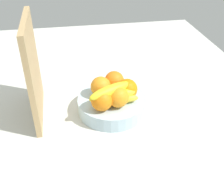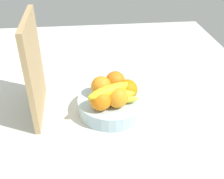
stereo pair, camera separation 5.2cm
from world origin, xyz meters
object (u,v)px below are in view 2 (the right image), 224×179
object	(u,v)px
orange_back_left	(117,97)
fruit_bowl	(112,104)
banana_bunch	(112,95)
orange_center	(101,100)
cutting_board	(34,68)
orange_front_left	(115,81)
orange_front_right	(101,86)
orange_back_right	(127,90)

from	to	relation	value
orange_back_left	fruit_bowl	bearing A→B (deg)	15.60
fruit_bowl	orange_back_left	world-z (taller)	orange_back_left
banana_bunch	orange_center	bearing A→B (deg)	116.54
orange_back_left	cutting_board	distance (cm)	30.49
orange_front_left	cutting_board	bearing A→B (deg)	95.68
orange_front_right	orange_center	xyz separation A→B (cm)	(-8.65, 0.81, 0.00)
cutting_board	orange_back_right	bearing A→B (deg)	-97.77
orange_front_left	orange_front_right	distance (cm)	6.48
orange_back_left	orange_front_left	bearing A→B (deg)	-3.21
fruit_bowl	orange_center	world-z (taller)	orange_center
orange_front_left	cutting_board	distance (cm)	30.16
orange_back_right	banana_bunch	xyz separation A→B (cm)	(-3.35, 5.96, 0.40)
orange_front_right	banana_bunch	world-z (taller)	banana_bunch
fruit_bowl	banana_bunch	world-z (taller)	banana_bunch
orange_back_right	orange_front_right	bearing A→B (deg)	70.76
orange_front_right	orange_back_right	distance (cm)	9.83
fruit_bowl	banana_bunch	size ratio (longest dim) A/B	1.36
fruit_bowl	orange_back_right	xyz separation A→B (cm)	(-0.35, -5.56, 6.51)
orange_back_left	orange_center	bearing A→B (deg)	100.26
orange_front_left	orange_back_right	bearing A→B (deg)	-150.49
fruit_bowl	cutting_board	distance (cm)	31.02
banana_bunch	fruit_bowl	bearing A→B (deg)	-6.22
orange_back_left	banana_bunch	world-z (taller)	banana_bunch
orange_center	cutting_board	bearing A→B (deg)	68.01
orange_back_right	orange_center	bearing A→B (deg)	118.21
orange_back_left	orange_front_right	bearing A→B (deg)	33.56
orange_front_right	orange_center	size ratio (longest dim) A/B	1.00
orange_front_right	orange_back_right	xyz separation A→B (cm)	(-3.24, -9.28, 0.00)
orange_back_left	banana_bunch	bearing A→B (deg)	59.66
orange_front_left	orange_back_right	world-z (taller)	same
orange_front_left	cutting_board	xyz separation A→B (cm)	(-2.85, 28.71, 8.78)
orange_front_right	fruit_bowl	bearing A→B (deg)	-127.82
orange_back_right	banana_bunch	bearing A→B (deg)	119.34
banana_bunch	orange_back_left	bearing A→B (deg)	-120.34
fruit_bowl	orange_back_left	bearing A→B (deg)	-164.40
fruit_bowl	banana_bunch	bearing A→B (deg)	173.78
orange_front_left	orange_center	xyz separation A→B (cm)	(-11.84, 6.45, 0.00)
orange_back_left	orange_back_right	xyz separation A→B (cm)	(4.35, -4.24, 0.00)
orange_center	orange_back_right	world-z (taller)	same
fruit_bowl	orange_front_right	xyz separation A→B (cm)	(2.89, 3.72, 6.51)
banana_bunch	orange_back_right	bearing A→B (deg)	-60.66
orange_back_right	fruit_bowl	bearing A→B (deg)	86.41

